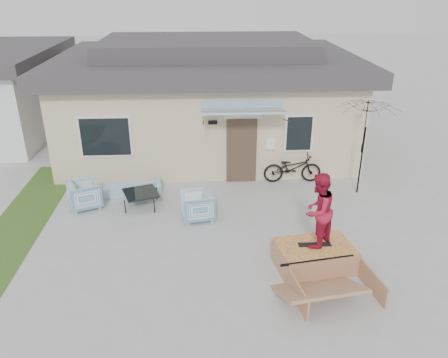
{
  "coord_description": "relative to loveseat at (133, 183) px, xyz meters",
  "views": [
    {
      "loc": [
        -0.27,
        -8.63,
        6.05
      ],
      "look_at": [
        0.3,
        1.8,
        1.3
      ],
      "focal_mm": 35.59,
      "sensor_mm": 36.0,
      "label": 1
    }
  ],
  "objects": [
    {
      "name": "skater",
      "position": [
        4.62,
        -4.02,
        1.13
      ],
      "size": [
        1.06,
        1.06,
        1.73
      ],
      "primitive_type": "imported",
      "rotation": [
        0.0,
        0.0,
        3.94
      ],
      "color": "#A61633",
      "rests_on": "skateboard"
    },
    {
      "name": "armchair_left",
      "position": [
        -1.24,
        -0.82,
        0.11
      ],
      "size": [
        1.07,
        1.1,
        0.88
      ],
      "primitive_type": "imported",
      "rotation": [
        0.0,
        0.0,
        1.96
      ],
      "color": "teal",
      "rests_on": "ground"
    },
    {
      "name": "armchair_right",
      "position": [
        1.97,
        -1.66,
        0.1
      ],
      "size": [
        0.9,
        0.95,
        0.86
      ],
      "primitive_type": "imported",
      "rotation": [
        0.0,
        0.0,
        -1.41
      ],
      "color": "teal",
      "rests_on": "ground"
    },
    {
      "name": "loveseat",
      "position": [
        0.0,
        0.0,
        0.0
      ],
      "size": [
        1.76,
        0.72,
        0.67
      ],
      "primitive_type": "imported",
      "rotation": [
        0.0,
        0.0,
        3.28
      ],
      "color": "teal",
      "rests_on": "ground"
    },
    {
      "name": "ground",
      "position": [
        2.39,
        -3.76,
        -0.33
      ],
      "size": [
        90.0,
        90.0,
        0.0
      ],
      "primitive_type": "plane",
      "color": "#A2A2A2",
      "rests_on": "ground"
    },
    {
      "name": "bicycle",
      "position": [
        5.03,
        0.58,
        0.26
      ],
      "size": [
        1.86,
        0.66,
        1.19
      ],
      "primitive_type": "imported",
      "rotation": [
        0.0,
        0.0,
        1.57
      ],
      "color": "black",
      "rests_on": "ground"
    },
    {
      "name": "grass_strip",
      "position": [
        -2.81,
        -1.76,
        -0.33
      ],
      "size": [
        1.4,
        8.0,
        0.01
      ],
      "primitive_type": "cube",
      "color": "#2F501D",
      "rests_on": "ground"
    },
    {
      "name": "skateboard",
      "position": [
        4.62,
        -4.02,
        0.24
      ],
      "size": [
        0.74,
        0.19,
        0.05
      ],
      "primitive_type": "cube",
      "rotation": [
        0.0,
        0.0,
        -0.01
      ],
      "color": "black",
      "rests_on": "skate_ramp"
    },
    {
      "name": "skate_ramp",
      "position": [
        4.63,
        -4.08,
        -0.06
      ],
      "size": [
        2.0,
        2.46,
        0.55
      ],
      "primitive_type": null,
      "rotation": [
        0.0,
        0.0,
        0.16
      ],
      "color": "#9C6C4D",
      "rests_on": "ground"
    },
    {
      "name": "patio_umbrella",
      "position": [
        6.9,
        -0.31,
        1.42
      ],
      "size": [
        1.97,
        1.85,
        2.2
      ],
      "color": "black",
      "rests_on": "ground"
    },
    {
      "name": "house",
      "position": [
        2.39,
        4.24,
        1.61
      ],
      "size": [
        10.8,
        8.49,
        4.1
      ],
      "color": "#CCB991",
      "rests_on": "ground"
    },
    {
      "name": "coffee_table",
      "position": [
        0.36,
        -0.87,
        -0.11
      ],
      "size": [
        1.16,
        1.16,
        0.45
      ],
      "primitive_type": "cube",
      "rotation": [
        0.0,
        0.0,
        0.35
      ],
      "color": "black",
      "rests_on": "ground"
    }
  ]
}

